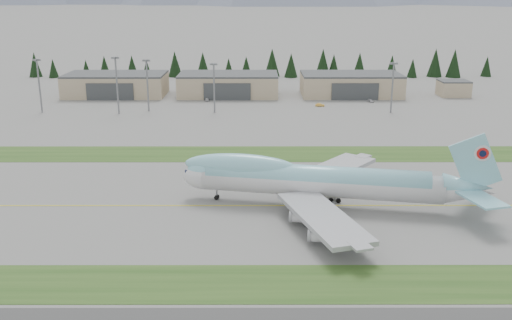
{
  "coord_description": "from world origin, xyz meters",
  "views": [
    {
      "loc": [
        -1.88,
        -128.1,
        49.76
      ],
      "look_at": [
        -1.67,
        11.61,
        8.0
      ],
      "focal_mm": 40.0,
      "sensor_mm": 36.0,
      "label": 1
    }
  ],
  "objects_px": {
    "service_vehicle_b": "(320,106)",
    "hangar_left": "(116,84)",
    "boeing_747_freighter": "(317,180)",
    "hangar_center": "(228,84)",
    "service_vehicle_a": "(207,101)",
    "service_vehicle_c": "(371,102)",
    "hangar_right": "(351,84)"
  },
  "relations": [
    {
      "from": "hangar_left",
      "to": "service_vehicle_c",
      "type": "relative_size",
      "value": 12.55
    },
    {
      "from": "boeing_747_freighter",
      "to": "service_vehicle_c",
      "type": "height_order",
      "value": "boeing_747_freighter"
    },
    {
      "from": "hangar_left",
      "to": "service_vehicle_a",
      "type": "xyz_separation_m",
      "value": [
        45.64,
        -15.32,
        -5.39
      ]
    },
    {
      "from": "hangar_center",
      "to": "service_vehicle_c",
      "type": "bearing_deg",
      "value": -15.0
    },
    {
      "from": "boeing_747_freighter",
      "to": "hangar_right",
      "type": "distance_m",
      "value": 153.54
    },
    {
      "from": "hangar_left",
      "to": "service_vehicle_a",
      "type": "bearing_deg",
      "value": -18.55
    },
    {
      "from": "hangar_left",
      "to": "hangar_center",
      "type": "relative_size",
      "value": 1.0
    },
    {
      "from": "hangar_center",
      "to": "service_vehicle_a",
      "type": "height_order",
      "value": "hangar_center"
    },
    {
      "from": "hangar_center",
      "to": "hangar_left",
      "type": "bearing_deg",
      "value": 180.0
    },
    {
      "from": "hangar_right",
      "to": "service_vehicle_a",
      "type": "distance_m",
      "value": 71.23
    },
    {
      "from": "service_vehicle_a",
      "to": "service_vehicle_c",
      "type": "relative_size",
      "value": 1.02
    },
    {
      "from": "service_vehicle_b",
      "to": "service_vehicle_c",
      "type": "bearing_deg",
      "value": -61.14
    },
    {
      "from": "service_vehicle_b",
      "to": "hangar_left",
      "type": "bearing_deg",
      "value": 80.56
    },
    {
      "from": "boeing_747_freighter",
      "to": "hangar_center",
      "type": "relative_size",
      "value": 1.57
    },
    {
      "from": "service_vehicle_a",
      "to": "service_vehicle_c",
      "type": "bearing_deg",
      "value": -6.87
    },
    {
      "from": "boeing_747_freighter",
      "to": "hangar_right",
      "type": "xyz_separation_m",
      "value": [
        32.28,
        150.11,
        -1.11
      ]
    },
    {
      "from": "hangar_left",
      "to": "service_vehicle_a",
      "type": "relative_size",
      "value": 12.35
    },
    {
      "from": "hangar_center",
      "to": "hangar_right",
      "type": "xyz_separation_m",
      "value": [
        60.0,
        0.0,
        0.0
      ]
    },
    {
      "from": "hangar_left",
      "to": "service_vehicle_b",
      "type": "distance_m",
      "value": 101.08
    },
    {
      "from": "service_vehicle_b",
      "to": "service_vehicle_a",
      "type": "bearing_deg",
      "value": 82.81
    },
    {
      "from": "boeing_747_freighter",
      "to": "hangar_right",
      "type": "relative_size",
      "value": 1.57
    },
    {
      "from": "hangar_center",
      "to": "hangar_right",
      "type": "distance_m",
      "value": 60.0
    },
    {
      "from": "service_vehicle_c",
      "to": "service_vehicle_b",
      "type": "bearing_deg",
      "value": -174.6
    },
    {
      "from": "hangar_left",
      "to": "hangar_right",
      "type": "bearing_deg",
      "value": 0.0
    },
    {
      "from": "hangar_right",
      "to": "service_vehicle_c",
      "type": "distance_m",
      "value": 19.81
    },
    {
      "from": "hangar_center",
      "to": "service_vehicle_b",
      "type": "xyz_separation_m",
      "value": [
        41.99,
        -27.95,
        -5.39
      ]
    },
    {
      "from": "hangar_left",
      "to": "service_vehicle_b",
      "type": "bearing_deg",
      "value": -16.07
    },
    {
      "from": "hangar_right",
      "to": "service_vehicle_a",
      "type": "bearing_deg",
      "value": -167.55
    },
    {
      "from": "hangar_left",
      "to": "hangar_center",
      "type": "xyz_separation_m",
      "value": [
        55.0,
        0.0,
        0.0
      ]
    },
    {
      "from": "hangar_center",
      "to": "hangar_right",
      "type": "relative_size",
      "value": 1.0
    },
    {
      "from": "hangar_left",
      "to": "hangar_right",
      "type": "relative_size",
      "value": 1.0
    },
    {
      "from": "boeing_747_freighter",
      "to": "hangar_center",
      "type": "bearing_deg",
      "value": 111.24
    }
  ]
}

